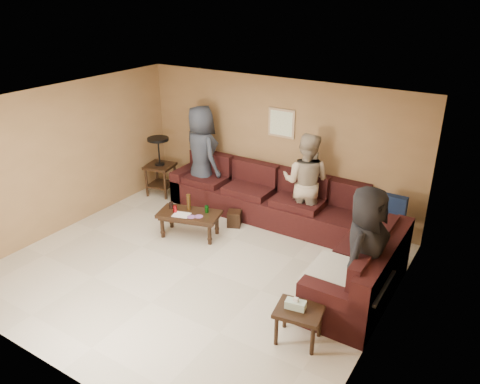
% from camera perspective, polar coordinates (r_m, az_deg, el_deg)
% --- Properties ---
extents(room, '(5.60, 5.50, 2.50)m').
position_cam_1_polar(room, '(6.53, -5.85, 3.23)').
color(room, beige).
rests_on(room, ground).
extents(sectional_sofa, '(4.65, 2.90, 0.97)m').
position_cam_1_polar(sectional_sofa, '(7.86, 6.09, -3.71)').
color(sectional_sofa, '#341111').
rests_on(sectional_sofa, ground).
extents(coffee_table, '(1.14, 0.79, 0.71)m').
position_cam_1_polar(coffee_table, '(7.98, -6.22, -2.92)').
color(coffee_table, black).
rests_on(coffee_table, ground).
extents(end_table_left, '(0.62, 0.62, 1.20)m').
position_cam_1_polar(end_table_left, '(9.58, -9.74, 3.25)').
color(end_table_left, black).
rests_on(end_table_left, ground).
extents(side_table_right, '(0.62, 0.54, 0.60)m').
position_cam_1_polar(side_table_right, '(5.76, 7.13, -14.47)').
color(side_table_right, black).
rests_on(side_table_right, ground).
extents(waste_bin, '(0.31, 0.31, 0.28)m').
position_cam_1_polar(waste_bin, '(8.35, -0.69, -3.25)').
color(waste_bin, black).
rests_on(waste_bin, ground).
extents(wall_art, '(0.52, 0.04, 0.52)m').
position_cam_1_polar(wall_art, '(8.46, 5.08, 8.37)').
color(wall_art, tan).
rests_on(wall_art, ground).
extents(person_left, '(1.10, 0.94, 1.91)m').
position_cam_1_polar(person_left, '(9.09, -4.70, 4.58)').
color(person_left, '#2D333F').
rests_on(person_left, ground).
extents(person_middle, '(0.93, 0.77, 1.74)m').
position_cam_1_polar(person_middle, '(8.06, 8.01, 1.18)').
color(person_middle, tan).
rests_on(person_middle, ground).
extents(person_right, '(0.61, 0.89, 1.76)m').
position_cam_1_polar(person_right, '(6.14, 14.92, -7.06)').
color(person_right, black).
rests_on(person_right, ground).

